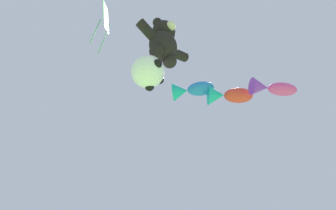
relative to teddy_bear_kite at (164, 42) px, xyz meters
name	(u,v)px	position (x,y,z in m)	size (l,w,h in m)	color
teddy_bear_kite	(164,42)	(0.00, 0.00, 0.00)	(2.42, 1.07, 2.45)	black
soccer_ball_kite	(148,72)	(-0.39, 0.28, -1.91)	(1.17, 1.17, 1.08)	white
fish_kite_cobalt	(190,90)	(3.04, 1.55, 0.88)	(1.87, 2.06, 0.90)	blue
fish_kite_crimson	(227,95)	(4.41, 0.46, 0.61)	(2.20, 2.06, 0.98)	red
fish_kite_magenta	(271,88)	(5.21, -1.30, 0.23)	(2.13, 1.77, 0.79)	#E53F9E
diamond_kite	(105,20)	(-1.89, 1.48, 1.45)	(0.99, 1.16, 3.14)	green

